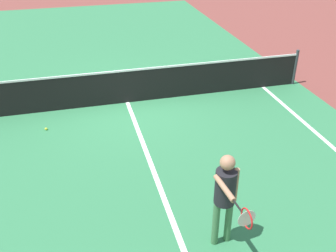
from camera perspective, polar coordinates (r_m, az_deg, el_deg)
ground_plane at (r=10.76m, az=-6.01°, el=3.48°), size 60.00×60.00×0.00m
court_surface_inbounds at (r=10.76m, az=-6.01°, el=3.49°), size 10.62×24.40×0.00m
line_center_service at (r=8.05m, az=-2.27°, el=-6.30°), size 0.10×6.40×0.01m
net at (r=10.55m, az=-6.15°, el=5.88°), size 10.27×0.09×1.07m
player_near at (r=5.89m, az=8.49°, el=-9.62°), size 0.44×1.22×1.66m
tennis_ball_near_net at (r=9.81m, az=-17.54°, el=-0.41°), size 0.07×0.07×0.07m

